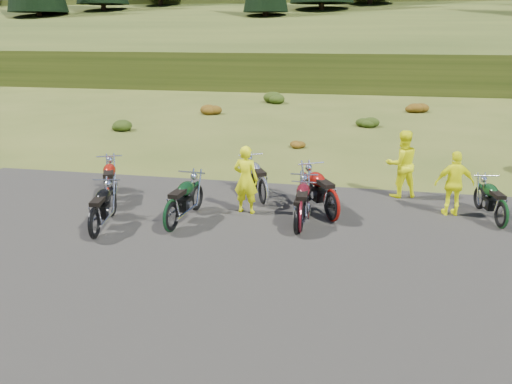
% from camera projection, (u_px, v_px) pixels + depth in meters
% --- Properties ---
extents(ground, '(300.00, 300.00, 0.00)m').
position_uv_depth(ground, '(266.00, 234.00, 11.78)').
color(ground, '#3C4918').
rests_on(ground, ground).
extents(gravel_pad, '(20.00, 12.00, 0.04)m').
position_uv_depth(gravel_pad, '(248.00, 272.00, 9.92)').
color(gravel_pad, black).
rests_on(gravel_pad, ground).
extents(hill_slope, '(300.00, 45.97, 9.37)m').
position_uv_depth(hill_slope, '(341.00, 71.00, 58.42)').
color(hill_slope, '#2A3A13').
rests_on(hill_slope, ground).
extents(hill_plateau, '(300.00, 90.00, 9.17)m').
position_uv_depth(hill_plateau, '(350.00, 51.00, 114.39)').
color(hill_plateau, '#2A3A13').
rests_on(hill_plateau, ground).
extents(shrub_1, '(1.03, 1.03, 0.61)m').
position_uv_depth(shrub_1, '(121.00, 124.00, 23.91)').
color(shrub_1, black).
rests_on(shrub_1, ground).
extents(shrub_2, '(1.30, 1.30, 0.77)m').
position_uv_depth(shrub_2, '(210.00, 108.00, 28.29)').
color(shrub_2, brown).
rests_on(shrub_2, ground).
extents(shrub_3, '(1.56, 1.56, 0.92)m').
position_uv_depth(shrub_3, '(275.00, 96.00, 32.68)').
color(shrub_3, black).
rests_on(shrub_3, ground).
extents(shrub_4, '(0.77, 0.77, 0.45)m').
position_uv_depth(shrub_4, '(296.00, 142.00, 20.37)').
color(shrub_4, brown).
rests_on(shrub_4, ground).
extents(shrub_5, '(1.03, 1.03, 0.61)m').
position_uv_depth(shrub_5, '(367.00, 121.00, 24.75)').
color(shrub_5, black).
rests_on(shrub_5, ground).
extents(shrub_6, '(1.30, 1.30, 0.77)m').
position_uv_depth(shrub_6, '(416.00, 106.00, 29.13)').
color(shrub_6, brown).
rests_on(shrub_6, ground).
extents(motorcycle_0, '(1.08, 2.19, 1.10)m').
position_uv_depth(motorcycle_0, '(96.00, 240.00, 11.48)').
color(motorcycle_0, black).
rests_on(motorcycle_0, ground).
extents(motorcycle_1, '(1.54, 2.31, 1.15)m').
position_uv_depth(motorcycle_1, '(110.00, 207.00, 13.56)').
color(motorcycle_1, maroon).
rests_on(motorcycle_1, ground).
extents(motorcycle_2, '(0.96, 2.30, 1.17)m').
position_uv_depth(motorcycle_2, '(172.00, 233.00, 11.87)').
color(motorcycle_2, black).
rests_on(motorcycle_2, ground).
extents(motorcycle_3, '(1.71, 2.33, 1.17)m').
position_uv_depth(motorcycle_3, '(263.00, 206.00, 13.66)').
color(motorcycle_3, silver).
rests_on(motorcycle_3, ground).
extents(motorcycle_4, '(0.83, 2.19, 1.13)m').
position_uv_depth(motorcycle_4, '(300.00, 233.00, 11.83)').
color(motorcycle_4, '#4B0C14').
rests_on(motorcycle_4, ground).
extents(motorcycle_5, '(0.69, 1.92, 1.00)m').
position_uv_depth(motorcycle_5, '(297.00, 235.00, 11.73)').
color(motorcycle_5, black).
rests_on(motorcycle_5, ground).
extents(motorcycle_6, '(1.82, 2.39, 1.21)m').
position_uv_depth(motorcycle_6, '(331.00, 222.00, 12.53)').
color(motorcycle_6, maroon).
rests_on(motorcycle_6, ground).
extents(motorcycle_7, '(0.98, 2.06, 1.04)m').
position_uv_depth(motorcycle_7, '(499.00, 229.00, 12.08)').
color(motorcycle_7, '#0E3314').
rests_on(motorcycle_7, ground).
extents(person_middle, '(0.70, 0.51, 1.79)m').
position_uv_depth(person_middle, '(246.00, 181.00, 12.85)').
color(person_middle, '#DADF0B').
rests_on(person_middle, ground).
extents(person_right_a, '(1.13, 1.01, 1.92)m').
position_uv_depth(person_right_a, '(401.00, 165.00, 14.11)').
color(person_right_a, '#DADF0B').
rests_on(person_right_a, ground).
extents(person_right_b, '(1.03, 0.54, 1.68)m').
position_uv_depth(person_right_b, '(454.00, 185.00, 12.70)').
color(person_right_b, '#DADF0B').
rests_on(person_right_b, ground).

